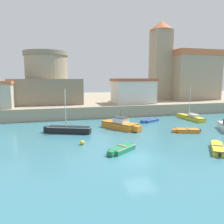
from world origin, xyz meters
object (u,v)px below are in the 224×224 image
Objects in this scene: dinghy_blue_2 at (150,120)px; harbor_shed_mid_row at (133,91)px; sailboat_black_4 at (68,129)px; mooring_buoy at (82,143)px; sailboat_yellow_3 at (191,117)px; dinghy_orange_9 at (187,130)px; dinghy_green_1 at (122,149)px; church at (180,73)px; fortress at (47,85)px; dinghy_yellow_8 at (218,148)px; motorboat_orange_0 at (120,124)px.

harbor_shed_mid_row reaches higher than dinghy_blue_2.
sailboat_black_4 is at bearing -162.07° from dinghy_blue_2.
sailboat_black_4 is at bearing 100.99° from mooring_buoy.
dinghy_orange_9 is at bearing -127.26° from sailboat_yellow_3.
church reaches higher than dinghy_green_1.
dinghy_orange_9 is 13.50m from mooring_buoy.
fortress reaches higher than dinghy_green_1.
fortress reaches higher than sailboat_black_4.
dinghy_yellow_8 is at bearing -90.75° from harbor_shed_mid_row.
dinghy_orange_9 is 0.27× the size of fortress.
dinghy_orange_9 is (14.40, -3.48, -0.23)m from sailboat_black_4.
harbor_shed_mid_row reaches higher than dinghy_green_1.
mooring_buoy is (-3.22, 3.13, -0.05)m from dinghy_green_1.
sailboat_black_4 is at bearing -168.84° from sailboat_yellow_3.
church is (15.26, 31.28, 7.76)m from dinghy_yellow_8.
motorboat_orange_0 is 9.53m from dinghy_green_1.
harbor_shed_mid_row is at bearing -19.45° from fortress.
dinghy_blue_2 is at bearing 55.58° from dinghy_green_1.
harbor_shed_mid_row is at bearing 89.25° from dinghy_yellow_8.
sailboat_black_4 reaches higher than dinghy_orange_9.
dinghy_yellow_8 is 23.72m from harbor_shed_mid_row.
dinghy_blue_2 is 23.95m from church.
fortress is (-3.76, 23.83, 5.33)m from mooring_buoy.
sailboat_black_4 is 0.75× the size of harbor_shed_mid_row.
motorboat_orange_0 is 8.54m from dinghy_orange_9.
dinghy_blue_2 is (8.62, 12.58, -0.03)m from dinghy_green_1.
church is at bearing 4.19° from fortress.
motorboat_orange_0 is 0.33× the size of church.
dinghy_blue_2 is at bearing -42.69° from fortress.
church is (13.82, 24.30, 7.80)m from dinghy_orange_9.
fortress reaches higher than harbor_shed_mid_row.
church is at bearing 64.18° from sailboat_yellow_3.
sailboat_yellow_3 is at bearing 38.02° from dinghy_green_1.
dinghy_green_1 is 0.18× the size of church.
mooring_buoy is at bearing -81.04° from fortress.
sailboat_yellow_3 is at bearing 63.78° from dinghy_yellow_8.
mooring_buoy is at bearing 156.53° from dinghy_yellow_8.
church is (21.25, 20.11, 7.46)m from motorboat_orange_0.
sailboat_yellow_3 reaches higher than dinghy_green_1.
sailboat_black_4 is 16.66m from dinghy_yellow_8.
dinghy_orange_9 is at bearing -52.12° from fortress.
church is 31.13m from fortress.
dinghy_yellow_8 is (8.72, -2.05, -0.00)m from dinghy_green_1.
dinghy_yellow_8 reaches higher than dinghy_blue_2.
harbor_shed_mid_row reaches higher than dinghy_yellow_8.
motorboat_orange_0 is 0.98× the size of sailboat_black_4.
church is at bearing 43.42° from motorboat_orange_0.
dinghy_blue_2 is at bearing 30.40° from motorboat_orange_0.
harbor_shed_mid_row is (0.31, 23.36, 4.12)m from dinghy_yellow_8.
fortress is (-15.59, 14.38, 5.31)m from dinghy_blue_2.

